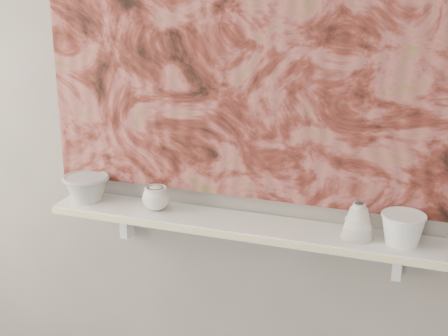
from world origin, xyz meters
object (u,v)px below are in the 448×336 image
at_px(shelf, 247,226).
at_px(bowl_grey, 87,188).
at_px(bell_vessel, 358,220).
at_px(painting, 257,34).
at_px(bowl_white, 403,229).
at_px(cup_cream, 156,198).

height_order(shelf, bowl_grey, bowl_grey).
height_order(shelf, bell_vessel, bell_vessel).
bearing_deg(bowl_grey, bell_vessel, 0.00).
distance_m(painting, bell_vessel, 0.67).
relative_size(bowl_grey, bowl_white, 1.23).
bearing_deg(cup_cream, bell_vessel, 0.00).
bearing_deg(shelf, bowl_grey, 180.00).
relative_size(painting, bell_vessel, 13.03).
relative_size(painting, cup_cream, 15.50).
height_order(shelf, cup_cream, cup_cream).
relative_size(shelf, painting, 0.93).
bearing_deg(cup_cream, painting, 13.56).
distance_m(cup_cream, bell_vessel, 0.70).
height_order(cup_cream, bell_vessel, bell_vessel).
xyz_separation_m(painting, bell_vessel, (0.36, -0.08, -0.55)).
distance_m(bowl_grey, cup_cream, 0.28).
xyz_separation_m(shelf, bowl_grey, (-0.61, 0.00, 0.06)).
height_order(painting, bell_vessel, painting).
relative_size(painting, bowl_grey, 8.90).
distance_m(shelf, bowl_white, 0.50).
bearing_deg(bell_vessel, cup_cream, 180.00).
bearing_deg(shelf, cup_cream, 180.00).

